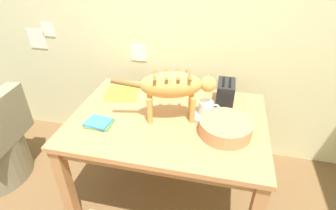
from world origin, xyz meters
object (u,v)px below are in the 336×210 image
saucer_bowl (205,116)px  coffee_mug (206,108)px  magazine (122,93)px  cat (174,86)px  book_stack (99,123)px  toaster (225,93)px  dining_table (168,128)px  wicker_basket (225,127)px

saucer_bowl → coffee_mug: size_ratio=1.44×
coffee_mug → magazine: coffee_mug is taller
coffee_mug → saucer_bowl: bearing=180.0°
cat → magazine: (-0.46, 0.24, -0.24)m
coffee_mug → book_stack: coffee_mug is taller
toaster → magazine: bearing=-177.7°
dining_table → saucer_bowl: (0.24, 0.06, 0.10)m
coffee_mug → wicker_basket: coffee_mug is taller
magazine → wicker_basket: (0.80, -0.33, 0.04)m
magazine → wicker_basket: 0.87m
cat → saucer_bowl: (0.21, 0.06, -0.23)m
cat → saucer_bowl: bearing=90.0°
cat → wicker_basket: cat is taller
saucer_bowl → magazine: bearing=164.8°
magazine → dining_table: bearing=-42.9°
dining_table → cat: (0.04, 0.00, 0.33)m
magazine → book_stack: (0.01, -0.41, 0.01)m
toaster → cat: bearing=-140.4°
saucer_bowl → book_stack: 0.70m
cat → book_stack: bearing=-83.6°
saucer_bowl → wicker_basket: wicker_basket is taller
coffee_mug → cat: bearing=-165.3°
coffee_mug → toaster: 0.24m
book_stack → wicker_basket: size_ratio=0.54×
magazine → book_stack: 0.41m
saucer_bowl → coffee_mug: 0.06m
dining_table → wicker_basket: 0.41m
dining_table → wicker_basket: bearing=-13.6°
cat → magazine: bearing=-132.2°
dining_table → wicker_basket: (0.38, -0.09, 0.13)m
cat → toaster: size_ratio=3.18×
magazine → toaster: (0.78, 0.03, 0.08)m
saucer_bowl → toaster: 0.25m
book_stack → toaster: toaster is taller
coffee_mug → toaster: size_ratio=0.70×
saucer_bowl → magazine: (-0.67, 0.18, -0.01)m
magazine → toaster: size_ratio=1.22×
cat → saucer_bowl: size_ratio=3.18×
coffee_mug → magazine: bearing=164.8°
dining_table → cat: bearing=0.9°
magazine → book_stack: bearing=-102.5°
wicker_basket → cat: bearing=164.9°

